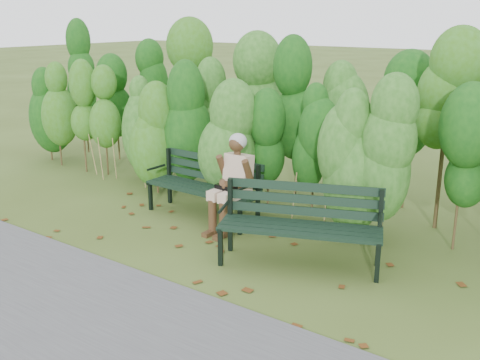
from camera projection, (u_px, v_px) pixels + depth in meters
The scene contains 7 objects.
ground at pixel (222, 250), 6.38m from camera, with size 80.00×80.00×0.00m, color #3B4C1A.
footpath at pixel (62, 336), 4.67m from camera, with size 60.00×2.50×0.01m, color #474749.
hedge_band at pixel (306, 118), 7.48m from camera, with size 11.04×1.67×2.42m.
leaf_litter at pixel (207, 258), 6.16m from camera, with size 5.71×2.16×0.01m.
bench_left at pixel (206, 182), 7.35m from camera, with size 1.60×0.54×0.80m.
bench_right at pixel (301, 218), 5.94m from camera, with size 1.78×1.14×0.85m.
seated_woman at pixel (232, 177), 6.85m from camera, with size 0.48×0.70×1.20m.
Camera 1 is at (3.60, -4.67, 2.57)m, focal length 42.00 mm.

